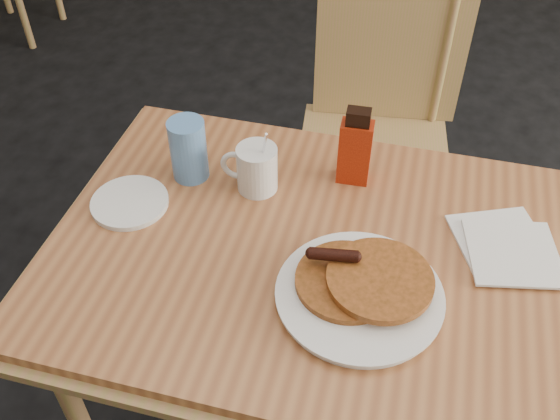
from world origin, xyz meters
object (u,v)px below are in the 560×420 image
object	(u,v)px
blue_tumbler	(188,150)
pancake_plate	(360,290)
syrup_bottle	(355,149)
chair_main_far	(381,107)
coffee_mug	(256,168)
main_table	(331,266)

from	to	relation	value
blue_tumbler	pancake_plate	bearing A→B (deg)	-31.14
syrup_bottle	chair_main_far	bearing A→B (deg)	86.30
coffee_mug	chair_main_far	bearing A→B (deg)	63.20
coffee_mug	main_table	bearing A→B (deg)	-44.35
coffee_mug	blue_tumbler	distance (m)	0.15
pancake_plate	syrup_bottle	size ratio (longest dim) A/B	1.69
chair_main_far	syrup_bottle	xyz separation A→B (m)	(-0.02, -0.53, 0.24)
main_table	pancake_plate	xyz separation A→B (m)	(0.07, -0.10, 0.06)
blue_tumbler	syrup_bottle	bearing A→B (deg)	11.54
main_table	pancake_plate	bearing A→B (deg)	-54.94
blue_tumbler	coffee_mug	bearing A→B (deg)	-2.01
chair_main_far	pancake_plate	size ratio (longest dim) A/B	3.18
chair_main_far	blue_tumbler	world-z (taller)	chair_main_far
pancake_plate	blue_tumbler	world-z (taller)	blue_tumbler
main_table	chair_main_far	bearing A→B (deg)	88.50
main_table	syrup_bottle	world-z (taller)	syrup_bottle
chair_main_far	syrup_bottle	world-z (taller)	chair_main_far
chair_main_far	blue_tumbler	xyz separation A→B (m)	(-0.37, -0.61, 0.23)
coffee_mug	syrup_bottle	distance (m)	0.22
pancake_plate	blue_tumbler	bearing A→B (deg)	148.86
syrup_bottle	blue_tumbler	size ratio (longest dim) A/B	1.29
pancake_plate	syrup_bottle	xyz separation A→B (m)	(-0.07, 0.33, 0.07)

